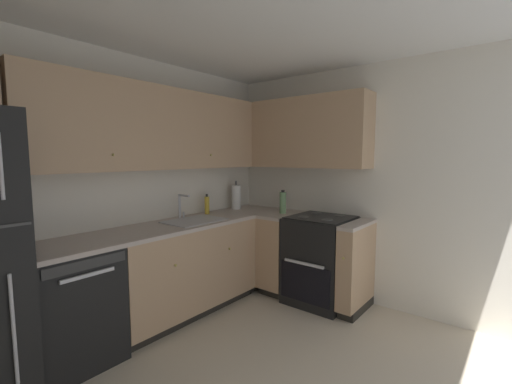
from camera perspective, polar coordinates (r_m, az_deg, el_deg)
name	(u,v)px	position (r m, az deg, el deg)	size (l,w,h in m)	color
wall_back	(121,190)	(3.35, -21.71, 0.29)	(3.68, 0.05, 2.46)	silver
wall_right	(360,186)	(3.73, 17.13, 0.99)	(0.05, 3.13, 2.46)	silver
dishwasher	(70,306)	(2.98, -28.77, -16.51)	(0.60, 0.63, 0.87)	black
lower_cabinets_back	(183,269)	(3.49, -12.13, -12.53)	(1.51, 0.62, 0.87)	tan
countertop_back	(182,224)	(3.37, -12.30, -5.34)	(2.72, 0.60, 0.04)	#B7A89E
lower_cabinets_right	(305,258)	(3.79, 8.27, -10.95)	(0.62, 1.11, 0.87)	tan
countertop_right	(306,218)	(3.68, 8.35, -4.30)	(0.60, 1.11, 0.03)	#B7A89E
oven_range	(321,259)	(3.72, 10.81, -11.00)	(0.68, 0.62, 1.05)	black
upper_cabinets_back	(157,129)	(3.33, -16.37, 10.13)	(2.40, 0.34, 0.75)	tan
upper_cabinets_right	(296,134)	(3.87, 6.74, 9.74)	(0.32, 1.66, 0.75)	tan
sink	(195,225)	(3.44, -10.26, -5.46)	(0.57, 0.40, 0.10)	#B7B7BC
faucet	(181,204)	(3.57, -12.48, -2.01)	(0.07, 0.16, 0.25)	silver
soap_bottle	(207,205)	(3.81, -8.24, -2.18)	(0.05, 0.05, 0.22)	gold
paper_towel_roll	(236,197)	(4.11, -3.37, -0.85)	(0.11, 0.11, 0.35)	white
oil_bottle	(283,202)	(3.82, 4.53, -1.76)	(0.07, 0.07, 0.26)	#729E66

